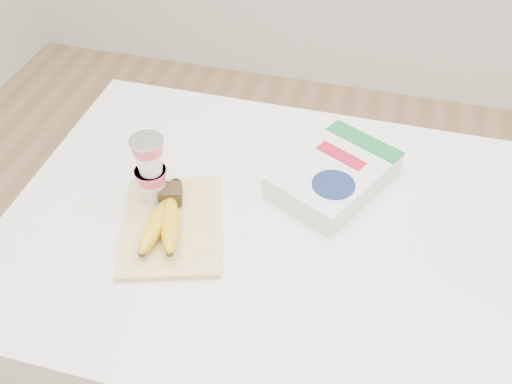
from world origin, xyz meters
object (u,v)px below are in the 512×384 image
cutting_board (173,225)px  yogurt_stack (150,168)px  table (293,349)px  cereal_box (334,175)px  bananas (164,220)px

cutting_board → yogurt_stack: bearing=119.0°
cutting_board → yogurt_stack: (-0.06, 0.06, 0.09)m
table → cutting_board: 0.55m
cutting_board → cereal_box: (0.30, 0.22, 0.02)m
cutting_board → bananas: bananas is taller
table → cutting_board: (-0.26, -0.06, 0.48)m
table → yogurt_stack: (-0.33, -0.01, 0.57)m
cutting_board → cereal_box: cereal_box is taller
yogurt_stack → cutting_board: bearing=-43.2°
yogurt_stack → cereal_box: yogurt_stack is taller
cutting_board → yogurt_stack: yogurt_stack is taller
cereal_box → bananas: bearing=-116.4°
table → bananas: (-0.27, -0.08, 0.51)m
table → cutting_board: size_ratio=4.54×
table → bananas: bearing=-164.0°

